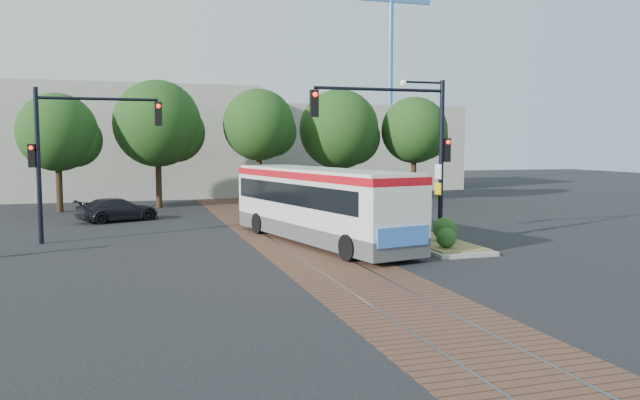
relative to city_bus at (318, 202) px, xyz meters
The scene contains 10 objects.
ground 2.14m from the city_bus, 126.83° to the right, with size 120.00×120.00×0.00m, color black.
trackbed 3.40m from the city_bus, 106.22° to the left, with size 3.60×40.00×0.02m.
tree_row 15.64m from the city_bus, 88.60° to the left, with size 26.40×5.60×7.67m.
warehouses 27.75m from the city_bus, 92.83° to the left, with size 40.00×13.00×8.00m.
crane 38.23m from the city_bus, 62.44° to the left, with size 8.00×0.50×18.00m.
city_bus is the anchor object (origin of this frame).
traffic_island 4.65m from the city_bus, 26.86° to the right, with size 2.20×5.20×1.13m.
signal_pole_main 4.40m from the city_bus, 32.50° to the right, with size 5.49×0.46×6.00m.
signal_pole_left 9.90m from the city_bus, 162.64° to the left, with size 4.99×0.34×6.00m.
parked_car 12.18m from the city_bus, 128.87° to the left, with size 1.64×4.03×1.17m, color black.
Camera 1 is at (-6.16, -21.97, 3.83)m, focal length 35.00 mm.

